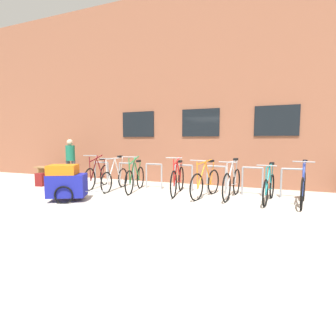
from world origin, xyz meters
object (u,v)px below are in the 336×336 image
object	(u,v)px
person_by_bench	(70,158)
bike_trailer	(66,182)
bicycle_green	(135,178)
bicycle_blue	(303,188)
bicycle_white	(115,178)
bicycle_red	(178,180)
bicycle_maroon	(98,175)
backpack	(40,180)
wooden_bench	(55,170)
bicycle_teal	(269,187)
bicycle_silver	(232,183)
bicycle_orange	(206,183)

from	to	relation	value
person_by_bench	bike_trailer	bearing A→B (deg)	-50.02
bicycle_green	bike_trailer	distance (m)	2.04
bicycle_blue	person_by_bench	distance (m)	7.58
bicycle_white	person_by_bench	size ratio (longest dim) A/B	1.08
bicycle_red	bicycle_maroon	size ratio (longest dim) A/B	1.03
person_by_bench	backpack	distance (m)	1.29
bike_trailer	backpack	bearing A→B (deg)	150.13
backpack	bicycle_white	bearing A→B (deg)	-0.01
bicycle_green	bike_trailer	xyz separation A→B (m)	(-1.00, -1.77, 0.09)
bicycle_red	bicycle_green	world-z (taller)	bicycle_green
bicycle_green	wooden_bench	size ratio (longest dim) A/B	0.93
bicycle_blue	person_by_bench	world-z (taller)	person_by_bench
bicycle_white	person_by_bench	bearing A→B (deg)	164.28
bicycle_red	bike_trailer	size ratio (longest dim) A/B	1.27
bicycle_maroon	backpack	size ratio (longest dim) A/B	4.01
bicycle_white	bicycle_red	bearing A→B (deg)	3.51
bicycle_white	bike_trailer	bearing A→B (deg)	-99.89
bicycle_teal	bicycle_white	bearing A→B (deg)	-179.96
bike_trailer	backpack	size ratio (longest dim) A/B	3.26
bicycle_white	backpack	distance (m)	2.73
bicycle_blue	wooden_bench	world-z (taller)	bicycle_blue
bicycle_silver	bicycle_green	xyz separation A→B (m)	(-2.85, -0.13, -0.01)
bicycle_maroon	bike_trailer	world-z (taller)	bicycle_maroon
bicycle_blue	bicycle_teal	size ratio (longest dim) A/B	1.05
bike_trailer	bicycle_maroon	bearing A→B (deg)	103.86
bicycle_silver	backpack	bearing A→B (deg)	-175.17
bicycle_orange	bicycle_teal	size ratio (longest dim) A/B	1.00
bicycle_red	bike_trailer	xyz separation A→B (m)	(-2.32, -1.87, 0.07)
wooden_bench	backpack	size ratio (longest dim) A/B	4.32
bicycle_white	bicycle_silver	world-z (taller)	bicycle_white
bicycle_red	person_by_bench	distance (m)	4.39
bicycle_silver	bicycle_blue	bearing A→B (deg)	-5.34
bicycle_silver	bicycle_red	world-z (taller)	bicycle_red
bicycle_blue	backpack	world-z (taller)	bicycle_blue
bicycle_silver	bicycle_green	size ratio (longest dim) A/B	1.02
bicycle_blue	bicycle_red	world-z (taller)	bicycle_red
person_by_bench	wooden_bench	bearing A→B (deg)	157.52
bicycle_orange	bicycle_teal	bearing A→B (deg)	0.14
bicycle_silver	bicycle_green	bearing A→B (deg)	-177.37
bicycle_teal	wooden_bench	size ratio (longest dim) A/B	0.91
bicycle_blue	bicycle_red	size ratio (longest dim) A/B	0.99
bicycle_silver	backpack	distance (m)	6.27
bicycle_orange	bicycle_teal	world-z (taller)	bicycle_orange
bicycle_teal	backpack	xyz separation A→B (m)	(-7.17, -0.37, -0.15)
bicycle_white	bicycle_maroon	bearing A→B (deg)	167.09
bicycle_blue	bicycle_silver	world-z (taller)	bicycle_blue
bicycle_maroon	backpack	distance (m)	2.01
bicycle_blue	bicycle_white	bearing A→B (deg)	-179.98
bicycle_maroon	bicycle_teal	world-z (taller)	bicycle_maroon
bicycle_blue	bicycle_orange	size ratio (longest dim) A/B	1.05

